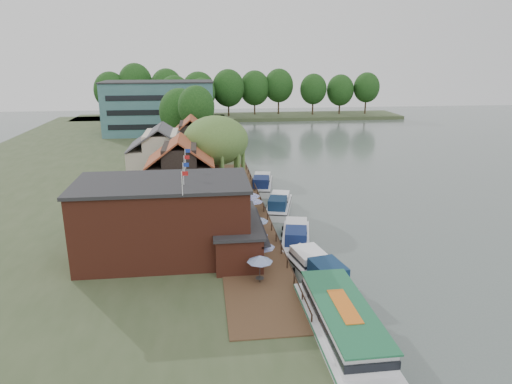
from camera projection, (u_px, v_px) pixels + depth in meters
name	position (u px, v px, depth m)	size (l,w,h in m)	color
ground	(330.00, 253.00, 45.48)	(260.00, 260.00, 0.00)	#515E5A
land_bank	(95.00, 172.00, 75.18)	(50.00, 140.00, 1.00)	#384728
quay_deck	(241.00, 213.00, 53.77)	(6.00, 50.00, 0.10)	#47301E
quay_rail	(263.00, 207.00, 54.43)	(0.20, 49.00, 1.00)	black
pub	(186.00, 218.00, 41.59)	(20.00, 11.00, 7.30)	maroon
hotel_block	(159.00, 108.00, 107.47)	(25.40, 12.40, 12.30)	#38666B
cottage_a	(181.00, 172.00, 55.56)	(8.60, 7.60, 8.50)	black
cottage_b	(162.00, 156.00, 64.73)	(9.60, 8.60, 8.50)	beige
cottage_c	(191.00, 143.00, 73.75)	(7.60, 7.60, 8.50)	black
willow	(216.00, 155.00, 60.56)	(8.60, 8.60, 10.43)	#476B2D
umbrella_0	(260.00, 269.00, 36.99)	(2.12, 2.12, 2.38)	navy
umbrella_1	(261.00, 254.00, 39.72)	(2.42, 2.42, 2.38)	navy
umbrella_2	(257.00, 242.00, 42.35)	(1.99, 1.99, 2.38)	navy
umbrella_3	(257.00, 227.00, 45.93)	(2.37, 2.37, 2.38)	navy
umbrella_4	(245.00, 217.00, 48.92)	(2.31, 2.31, 2.38)	#201C9B
umbrella_5	(253.00, 207.00, 52.05)	(2.32, 2.32, 2.38)	navy
umbrella_6	(251.00, 201.00, 54.12)	(2.27, 2.27, 2.38)	navy
cruiser_0	(317.00, 267.00, 39.50)	(3.38, 10.45, 2.55)	white
cruiser_1	(296.00, 234.00, 47.19)	(3.14, 9.70, 2.34)	white
cruiser_2	(279.00, 203.00, 57.29)	(3.09, 9.57, 2.31)	white
cruiser_3	(262.00, 182.00, 66.48)	(3.20, 9.90, 2.40)	silver
tour_boat	(346.00, 332.00, 29.67)	(4.11, 14.62, 3.19)	silver
swan	(329.00, 302.00, 36.01)	(0.44, 0.44, 0.44)	white
bank_tree_0	(197.00, 122.00, 81.89)	(6.50, 6.50, 12.91)	#143811
bank_tree_1	(180.00, 120.00, 87.91)	(7.89, 7.89, 12.04)	#143811
bank_tree_2	(200.00, 117.00, 96.71)	(6.12, 6.12, 10.64)	#143811
bank_tree_3	(202.00, 103.00, 115.25)	(6.67, 6.67, 12.64)	#143811
bank_tree_4	(175.00, 100.00, 121.49)	(8.65, 8.65, 13.00)	#143811
bank_tree_5	(200.00, 99.00, 131.90)	(8.23, 8.23, 11.56)	#143811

